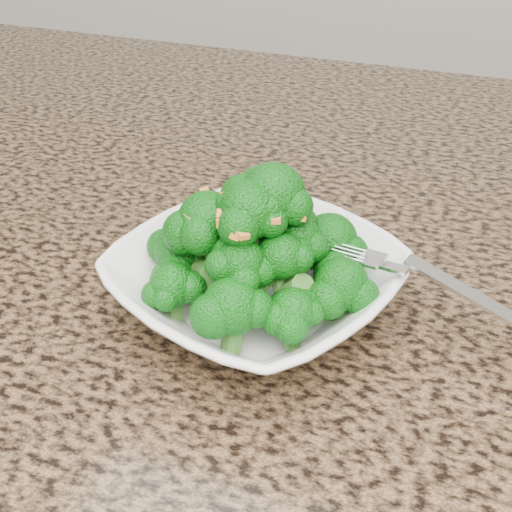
% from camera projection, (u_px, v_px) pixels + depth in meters
% --- Properties ---
extents(granite_counter, '(1.64, 1.04, 0.03)m').
position_uv_depth(granite_counter, '(229.00, 245.00, 0.60)').
color(granite_counter, brown).
rests_on(granite_counter, cabinet).
extents(bowl, '(0.26, 0.26, 0.05)m').
position_uv_depth(bowl, '(256.00, 283.00, 0.48)').
color(bowl, white).
rests_on(bowl, granite_counter).
extents(broccoli_pile, '(0.18, 0.18, 0.08)m').
position_uv_depth(broccoli_pile, '(256.00, 211.00, 0.45)').
color(broccoli_pile, '#0B610D').
rests_on(broccoli_pile, bowl).
extents(garlic_topping, '(0.11, 0.11, 0.01)m').
position_uv_depth(garlic_topping, '(256.00, 156.00, 0.42)').
color(garlic_topping, orange).
rests_on(garlic_topping, broccoli_pile).
extents(fork, '(0.17, 0.07, 0.01)m').
position_uv_depth(fork, '(399.00, 269.00, 0.45)').
color(fork, silver).
rests_on(fork, bowl).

